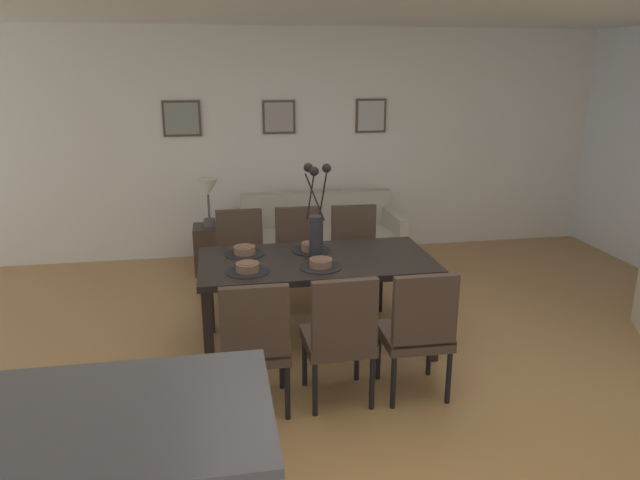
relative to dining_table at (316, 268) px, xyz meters
name	(u,v)px	position (x,y,z in m)	size (l,w,h in m)	color
ground_plane	(370,385)	(0.27, -0.68, -0.66)	(9.00, 9.00, 0.00)	#A87A47
back_wall_panel	(302,143)	(0.27, 2.57, 0.64)	(9.00, 0.10, 2.60)	silver
dining_table	(316,268)	(0.00, 0.00, 0.00)	(1.80, 0.92, 0.74)	black
dining_chair_near_left	(255,341)	(-0.54, -0.87, -0.15)	(0.45, 0.45, 0.92)	#3D2D23
dining_chair_near_right	(241,256)	(-0.55, 0.86, -0.15)	(0.44, 0.44, 0.92)	#3D2D23
dining_chair_far_left	(340,333)	(0.01, -0.86, -0.15)	(0.45, 0.45, 0.92)	#3D2D23
dining_chair_far_right	(300,253)	(-0.01, 0.86, -0.15)	(0.44, 0.44, 0.92)	#3D2D23
dining_chair_mid_left	(418,328)	(0.54, -0.87, -0.15)	(0.45, 0.45, 0.92)	#3D2D23
dining_chair_mid_right	(355,251)	(0.52, 0.84, -0.15)	(0.46, 0.46, 0.92)	#3D2D23
centerpiece_vase	(316,223)	(0.00, 0.00, 0.36)	(0.21, 0.23, 0.73)	#232326
placemat_near_left	(248,271)	(-0.54, -0.21, 0.08)	(0.32, 0.32, 0.01)	black
bowl_near_left	(247,266)	(-0.54, -0.21, 0.12)	(0.17, 0.17, 0.07)	brown
placemat_near_right	(245,254)	(-0.54, 0.21, 0.08)	(0.32, 0.32, 0.01)	black
bowl_near_right	(244,249)	(-0.54, 0.21, 0.12)	(0.17, 0.17, 0.07)	brown
placemat_far_left	(321,267)	(0.00, -0.21, 0.08)	(0.32, 0.32, 0.01)	black
bowl_far_left	(321,262)	(0.00, -0.21, 0.12)	(0.17, 0.17, 0.07)	brown
placemat_far_right	(312,250)	(0.00, 0.21, 0.08)	(0.32, 0.32, 0.01)	black
bowl_far_right	(312,246)	(0.00, 0.21, 0.12)	(0.17, 0.17, 0.07)	brown
sofa	(321,243)	(0.37, 1.89, -0.38)	(1.72, 0.84, 0.80)	#B2A899
side_table	(211,249)	(-0.83, 1.94, -0.40)	(0.36, 0.36, 0.52)	#3D2D23
table_lamp	(208,192)	(-0.83, 1.94, 0.23)	(0.22, 0.22, 0.51)	#4C4C51
framed_picture_left	(182,119)	(-1.08, 2.50, 0.95)	(0.42, 0.03, 0.39)	#473828
framed_picture_center	(279,117)	(0.00, 2.50, 0.95)	(0.37, 0.03, 0.38)	#473828
framed_picture_right	(371,116)	(1.08, 2.50, 0.95)	(0.36, 0.03, 0.39)	#473828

